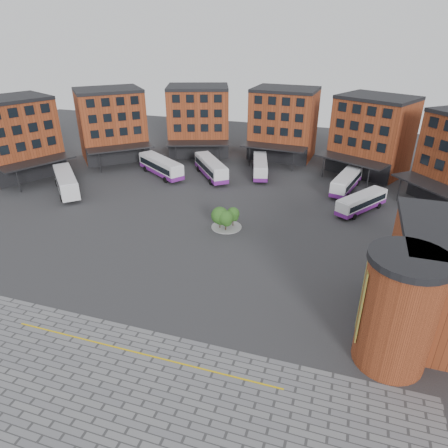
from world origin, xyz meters
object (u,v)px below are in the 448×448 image
(tree_island, at_px, (225,217))
(bus_a, at_px, (66,181))
(bus_c, at_px, (211,168))
(bus_e, at_px, (346,182))
(bus_b, at_px, (161,166))
(bus_d, at_px, (260,166))
(bus_f, at_px, (362,202))
(blue_car, at_px, (390,337))

(tree_island, height_order, bus_a, bus_a)
(bus_a, distance_m, bus_c, 26.06)
(tree_island, distance_m, bus_c, 21.88)
(tree_island, bearing_deg, bus_e, 52.12)
(bus_b, relative_size, bus_d, 1.02)
(bus_e, bearing_deg, bus_f, -59.05)
(tree_island, relative_size, bus_b, 0.37)
(bus_f, bearing_deg, bus_a, -138.00)
(bus_b, height_order, bus_c, bus_b)
(bus_f, bearing_deg, bus_d, -178.28)
(tree_island, xyz_separation_m, bus_c, (-9.09, 19.90, 0.05))
(bus_e, relative_size, bus_f, 1.17)
(bus_e, distance_m, blue_car, 38.25)
(tree_island, relative_size, bus_e, 0.38)
(tree_island, distance_m, blue_car, 27.60)
(bus_a, height_order, bus_d, bus_a)
(bus_c, bearing_deg, bus_e, -36.52)
(bus_c, height_order, bus_d, bus_c)
(bus_a, bearing_deg, blue_car, -67.10)
(bus_e, bearing_deg, bus_b, -162.32)
(bus_f, xyz_separation_m, blue_car, (2.86, -29.56, -0.82))
(bus_b, xyz_separation_m, bus_c, (9.47, 2.14, -0.01))
(bus_f, bearing_deg, bus_b, -154.99)
(bus_d, bearing_deg, bus_b, -175.29)
(bus_a, relative_size, bus_d, 0.95)
(bus_c, distance_m, bus_f, 28.68)
(bus_a, relative_size, bus_c, 0.96)
(bus_a, distance_m, bus_b, 17.47)
(bus_b, height_order, blue_car, bus_b)
(bus_b, xyz_separation_m, bus_f, (37.07, -5.63, -0.31))
(bus_c, distance_m, bus_d, 9.57)
(tree_island, height_order, bus_d, tree_island)
(bus_a, height_order, bus_e, bus_a)
(bus_c, xyz_separation_m, bus_d, (8.68, 4.03, -0.15))
(bus_c, xyz_separation_m, bus_e, (24.97, 0.51, -0.15))
(tree_island, distance_m, bus_f, 22.14)
(bus_b, bearing_deg, bus_d, -36.82)
(bus_c, relative_size, bus_e, 0.99)
(tree_island, bearing_deg, bus_c, 114.54)
(bus_b, bearing_deg, bus_f, -64.22)
(bus_f, bearing_deg, blue_car, -50.82)
(bus_c, bearing_deg, bus_a, 177.34)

